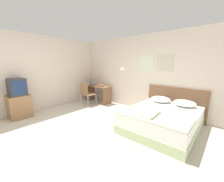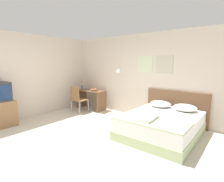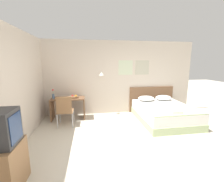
{
  "view_description": "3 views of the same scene",
  "coord_description": "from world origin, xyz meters",
  "views": [
    {
      "loc": [
        2.59,
        -1.8,
        1.68
      ],
      "look_at": [
        -0.23,
        1.46,
        0.81
      ],
      "focal_mm": 22.0,
      "sensor_mm": 36.0,
      "label": 1
    },
    {
      "loc": [
        2.97,
        -2.35,
        1.75
      ],
      "look_at": [
        0.18,
        1.17,
        1.02
      ],
      "focal_mm": 28.0,
      "sensor_mm": 36.0,
      "label": 2
    },
    {
      "loc": [
        -1.0,
        -2.77,
        1.89
      ],
      "look_at": [
        -0.31,
        1.59,
        1.04
      ],
      "focal_mm": 24.0,
      "sensor_mm": 36.0,
      "label": 3
    }
  ],
  "objects": [
    {
      "name": "folded_towel_mid_bed",
      "position": [
        1.32,
        0.85,
        0.57
      ],
      "size": [
        0.3,
        0.27,
        0.06
      ],
      "color": "white",
      "rests_on": "throw_blanket"
    },
    {
      "name": "tv_stand",
      "position": [
        -2.28,
        -0.58,
        0.36
      ],
      "size": [
        0.49,
        0.6,
        0.72
      ],
      "color": "#8E6642",
      "rests_on": "ground_plane"
    },
    {
      "name": "ground_plane",
      "position": [
        0.0,
        0.0,
        0.0
      ],
      "size": [
        24.0,
        24.0,
        0.0
      ],
      "primitive_type": "plane",
      "color": "beige"
    },
    {
      "name": "bed",
      "position": [
        1.39,
        1.56,
        0.25
      ],
      "size": [
        1.61,
        1.98,
        0.51
      ],
      "color": "#B2C693",
      "rests_on": "ground_plane"
    },
    {
      "name": "fruit_bowl",
      "position": [
        -1.49,
        2.22,
        0.76
      ],
      "size": [
        0.28,
        0.28,
        0.11
      ],
      "color": "brown",
      "rests_on": "desk"
    },
    {
      "name": "throw_blanket",
      "position": [
        1.39,
        0.98,
        0.53
      ],
      "size": [
        1.56,
        0.79,
        0.02
      ],
      "color": "#B2C693",
      "rests_on": "bed"
    },
    {
      "name": "pillow_right",
      "position": [
        1.73,
        2.26,
        0.6
      ],
      "size": [
        0.59,
        0.48,
        0.17
      ],
      "color": "white",
      "rests_on": "bed"
    },
    {
      "name": "television",
      "position": [
        -2.28,
        -0.58,
        0.98
      ],
      "size": [
        0.48,
        0.43,
        0.52
      ],
      "color": "#2D2D30",
      "rests_on": "tv_stand"
    },
    {
      "name": "flower_vase",
      "position": [
        -2.14,
        2.2,
        0.84
      ],
      "size": [
        0.07,
        0.07,
        0.32
      ],
      "color": "#4C7099",
      "rests_on": "desk"
    },
    {
      "name": "desk_chair",
      "position": [
        -1.71,
        1.59,
        0.54
      ],
      "size": [
        0.46,
        0.46,
        0.93
      ],
      "color": "#8E6642",
      "rests_on": "ground_plane"
    },
    {
      "name": "wall_left",
      "position": [
        -2.57,
        -0.2,
        1.32
      ],
      "size": [
        0.06,
        5.61,
        2.65
      ],
      "color": "beige",
      "rests_on": "ground_plane"
    },
    {
      "name": "folded_towel_near_foot",
      "position": [
        1.3,
        1.12,
        0.57
      ],
      "size": [
        0.32,
        0.26,
        0.06
      ],
      "color": "white",
      "rests_on": "throw_blanket"
    },
    {
      "name": "wall_back",
      "position": [
        0.01,
        2.64,
        1.33
      ],
      "size": [
        5.88,
        0.31,
        2.65
      ],
      "color": "beige",
      "rests_on": "ground_plane"
    },
    {
      "name": "pillow_left",
      "position": [
        1.06,
        2.26,
        0.6
      ],
      "size": [
        0.59,
        0.48,
        0.17
      ],
      "color": "white",
      "rests_on": "bed"
    },
    {
      "name": "headboard",
      "position": [
        1.39,
        2.58,
        0.48
      ],
      "size": [
        1.73,
        0.06,
        0.96
      ],
      "color": "brown",
      "rests_on": "ground_plane"
    },
    {
      "name": "desk",
      "position": [
        -1.7,
        2.25,
        0.5
      ],
      "size": [
        1.09,
        0.53,
        0.72
      ],
      "color": "brown",
      "rests_on": "ground_plane"
    }
  ]
}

